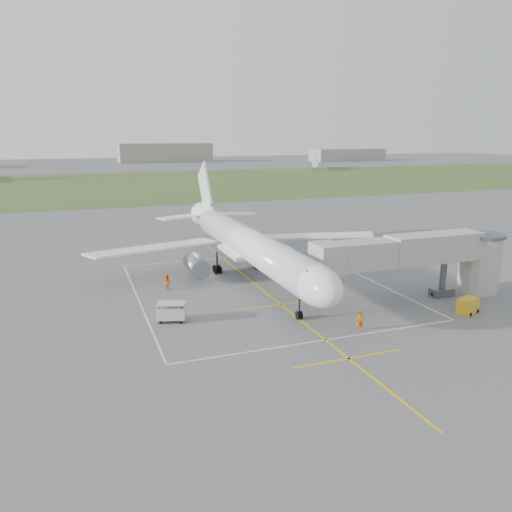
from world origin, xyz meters
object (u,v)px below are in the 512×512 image
object	(u,v)px
ramp_worker_wing	(167,282)
ramp_worker_nose	(360,321)
jet_bridge	(428,256)
gpu_unit	(468,306)
airliner	(247,244)
baggage_cart	(172,312)

from	to	relation	value
ramp_worker_wing	ramp_worker_nose	bearing A→B (deg)	-176.07
jet_bridge	gpu_unit	size ratio (longest dim) A/B	9.41
gpu_unit	ramp_worker_nose	xyz separation A→B (m)	(-12.59, -0.11, 0.15)
airliner	gpu_unit	xyz separation A→B (m)	(16.63, -19.69, -3.60)
airliner	baggage_cart	xyz separation A→B (m)	(-11.80, -11.55, -3.43)
airliner	ramp_worker_nose	size ratio (longest dim) A/B	24.86
ramp_worker_wing	baggage_cart	bearing A→B (deg)	138.12
baggage_cart	ramp_worker_wing	size ratio (longest dim) A/B	1.73
jet_bridge	ramp_worker_nose	distance (m)	13.48
airliner	ramp_worker_wing	xyz separation A→B (m)	(-10.30, -1.17, -3.50)
airliner	baggage_cart	world-z (taller)	airliner
baggage_cart	ramp_worker_nose	size ratio (longest dim) A/B	1.64
jet_bridge	baggage_cart	world-z (taller)	jet_bridge
jet_bridge	baggage_cart	size ratio (longest dim) A/B	7.59
ramp_worker_wing	gpu_unit	bearing A→B (deg)	-158.17
baggage_cart	ramp_worker_nose	bearing A→B (deg)	-7.12
gpu_unit	baggage_cart	size ratio (longest dim) A/B	0.81
airliner	gpu_unit	bearing A→B (deg)	-49.81
ramp_worker_nose	ramp_worker_wing	xyz separation A→B (m)	(-14.34, 18.64, -0.05)
ramp_worker_nose	ramp_worker_wing	size ratio (longest dim) A/B	1.06
jet_bridge	ramp_worker_nose	bearing A→B (deg)	-154.56
ramp_worker_nose	ramp_worker_wing	bearing A→B (deg)	132.84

